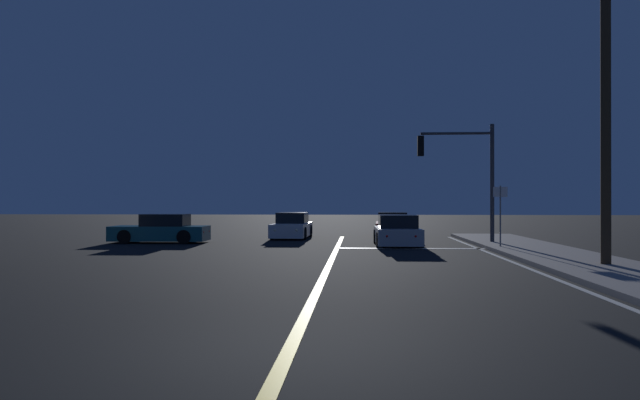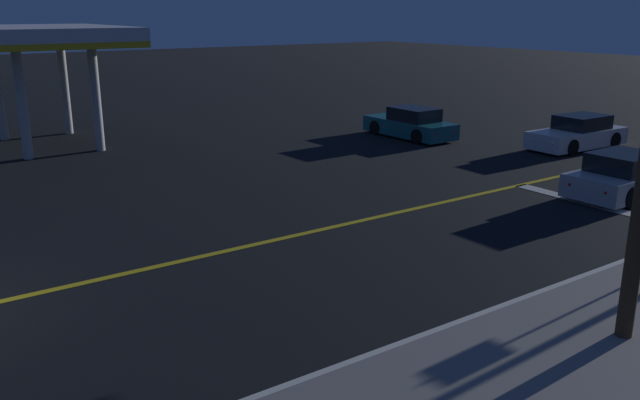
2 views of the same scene
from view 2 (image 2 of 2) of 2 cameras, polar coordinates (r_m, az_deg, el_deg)
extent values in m
cube|color=gray|center=(12.20, 21.70, -11.45)|extent=(3.20, 33.53, 0.15)
cube|color=gold|center=(17.12, 0.28, -2.55)|extent=(0.20, 31.67, 0.01)
cube|color=silver|center=(13.19, 14.96, -9.01)|extent=(0.16, 31.67, 0.01)
cube|color=silver|center=(20.74, 23.31, -0.55)|extent=(5.98, 0.50, 0.01)
cube|color=#B2B5BA|center=(22.30, 24.93, 1.51)|extent=(1.92, 4.18, 0.68)
cube|color=black|center=(21.96, 24.79, 2.94)|extent=(1.62, 1.94, 0.60)
cylinder|color=black|center=(23.83, 24.66, 2.11)|extent=(0.23, 0.64, 0.64)
cylinder|color=black|center=(21.67, 21.22, 1.22)|extent=(0.23, 0.64, 0.64)
cylinder|color=black|center=(20.82, 25.17, 0.19)|extent=(0.23, 0.64, 0.64)
sphere|color=red|center=(20.87, 20.82, 1.28)|extent=(0.14, 0.14, 0.14)
sphere|color=red|center=(20.29, 23.49, 0.59)|extent=(0.14, 0.14, 0.14)
cube|color=silver|center=(29.15, 21.26, 5.06)|extent=(1.85, 4.50, 0.68)
cube|color=black|center=(29.27, 21.69, 6.25)|extent=(1.54, 2.09, 0.60)
cylinder|color=black|center=(27.61, 20.91, 4.27)|extent=(0.24, 0.65, 0.64)
cylinder|color=black|center=(28.55, 18.30, 4.88)|extent=(0.24, 0.65, 0.64)
cylinder|color=black|center=(29.87, 24.05, 4.76)|extent=(0.24, 0.65, 0.64)
cylinder|color=black|center=(30.75, 21.54, 5.33)|extent=(0.24, 0.65, 0.64)
sphere|color=#FFF4CC|center=(27.10, 19.50, 4.64)|extent=(0.18, 0.18, 0.18)
sphere|color=#FFF4CC|center=(27.75, 17.75, 5.04)|extent=(0.18, 0.18, 0.18)
sphere|color=red|center=(30.64, 24.49, 5.35)|extent=(0.14, 0.14, 0.14)
sphere|color=red|center=(31.22, 22.84, 5.71)|extent=(0.14, 0.14, 0.14)
cube|color=#195960|center=(29.86, 7.73, 6.25)|extent=(4.44, 1.80, 0.68)
cube|color=black|center=(29.57, 8.13, 7.32)|extent=(2.05, 1.52, 0.60)
cylinder|color=black|center=(30.35, 4.83, 6.26)|extent=(0.64, 0.23, 0.64)
cylinder|color=black|center=(31.40, 7.07, 6.53)|extent=(0.64, 0.23, 0.64)
cylinder|color=black|center=(28.36, 8.44, 5.45)|extent=(0.64, 0.23, 0.64)
cylinder|color=black|center=(29.49, 10.69, 5.75)|extent=(0.64, 0.23, 0.64)
sphere|color=#FFF4CC|center=(31.07, 4.28, 6.88)|extent=(0.18, 0.18, 0.18)
sphere|color=#FFF4CC|center=(31.76, 5.77, 7.05)|extent=(0.18, 0.18, 0.18)
sphere|color=red|center=(27.97, 9.97, 5.65)|extent=(0.14, 0.14, 0.14)
sphere|color=red|center=(28.73, 11.48, 5.85)|extent=(0.14, 0.14, 0.14)
cube|color=silver|center=(29.63, -23.16, 13.15)|extent=(8.50, 6.10, 0.50)
cube|color=yellow|center=(29.65, -23.08, 12.44)|extent=(8.50, 6.10, 0.24)
cylinder|color=silver|center=(27.26, -24.35, 7.72)|extent=(0.36, 0.36, 4.34)
cylinder|color=silver|center=(32.38, -21.20, 9.18)|extent=(0.36, 0.36, 4.34)
cylinder|color=silver|center=(27.89, -18.79, 8.45)|extent=(0.36, 0.36, 4.34)
cube|color=white|center=(31.31, -23.74, 12.24)|extent=(0.70, 0.70, 0.06)
cube|color=white|center=(28.00, -22.27, 12.09)|extent=(0.70, 0.70, 0.06)
camera|label=1|loc=(14.82, -62.89, -6.91)|focal=33.54mm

